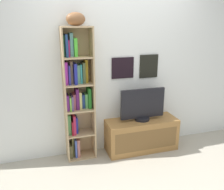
{
  "coord_description": "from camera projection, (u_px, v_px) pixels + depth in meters",
  "views": [
    {
      "loc": [
        -1.05,
        -2.14,
        1.9
      ],
      "look_at": [
        -0.12,
        0.85,
        0.94
      ],
      "focal_mm": 38.46,
      "sensor_mm": 36.0,
      "label": 1
    }
  ],
  "objects": [
    {
      "name": "football",
      "position": [
        76.0,
        19.0,
        2.97
      ],
      "size": [
        0.28,
        0.22,
        0.17
      ],
      "primitive_type": "ellipsoid",
      "rotation": [
        0.0,
        0.0,
        0.22
      ],
      "color": "brown",
      "rests_on": "bookshelf"
    },
    {
      "name": "television",
      "position": [
        143.0,
        105.0,
        3.52
      ],
      "size": [
        0.68,
        0.22,
        0.48
      ],
      "color": "black",
      "rests_on": "tv_stand"
    },
    {
      "name": "tv_stand",
      "position": [
        141.0,
        135.0,
        3.66
      ],
      "size": [
        1.08,
        0.39,
        0.49
      ],
      "color": "olive",
      "rests_on": "ground"
    },
    {
      "name": "back_wall",
      "position": [
        115.0,
        67.0,
        3.46
      ],
      "size": [
        4.8,
        0.08,
        2.55
      ],
      "color": "silver",
      "rests_on": "ground"
    },
    {
      "name": "bookshelf",
      "position": [
        77.0,
        96.0,
        3.28
      ],
      "size": [
        0.4,
        0.26,
        1.84
      ],
      "color": "tan",
      "rests_on": "ground"
    }
  ]
}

